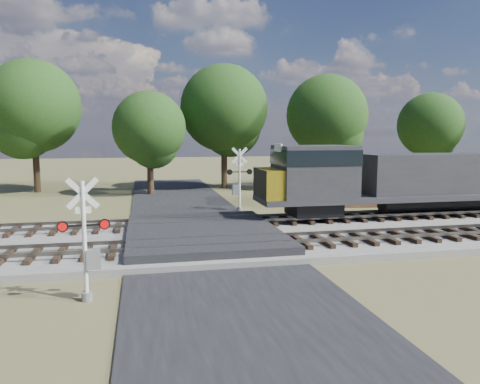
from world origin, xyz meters
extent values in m
plane|color=#50542C|center=(0.00, 0.00, 0.00)|extent=(160.00, 160.00, 0.00)
cube|color=gray|center=(10.00, 0.50, 0.15)|extent=(140.00, 10.00, 0.30)
cube|color=black|center=(0.00, 0.00, 0.04)|extent=(7.00, 60.00, 0.08)
cube|color=#262628|center=(0.00, 0.50, 0.32)|extent=(7.00, 9.00, 0.62)
cube|color=black|center=(2.00, -2.00, 0.39)|extent=(44.00, 2.60, 0.18)
cube|color=#58534B|center=(10.00, -2.72, 0.55)|extent=(140.00, 0.08, 0.15)
cube|color=#58534B|center=(10.00, -1.28, 0.55)|extent=(140.00, 0.08, 0.15)
cube|color=black|center=(2.00, 3.00, 0.39)|extent=(44.00, 2.60, 0.18)
cube|color=#58534B|center=(10.00, 2.28, 0.55)|extent=(140.00, 0.08, 0.15)
cube|color=#58534B|center=(10.00, 3.72, 0.55)|extent=(140.00, 0.08, 0.15)
cylinder|color=silver|center=(-4.52, -6.68, 1.85)|extent=(0.13, 0.13, 3.70)
cylinder|color=gray|center=(-4.52, -6.68, 0.14)|extent=(0.33, 0.33, 0.28)
cube|color=silver|center=(-4.52, -6.68, 3.33)|extent=(0.97, 0.14, 0.97)
cube|color=silver|center=(-4.52, -6.68, 3.33)|extent=(0.97, 0.14, 0.97)
cube|color=silver|center=(-4.52, -6.68, 2.82)|extent=(0.46, 0.08, 0.20)
cube|color=black|center=(-4.52, -6.68, 2.36)|extent=(1.48, 0.21, 0.06)
cylinder|color=red|center=(-5.11, -6.75, 2.36)|extent=(0.34, 0.13, 0.33)
cylinder|color=red|center=(-3.92, -6.62, 2.36)|extent=(0.34, 0.13, 0.33)
cube|color=gray|center=(-4.29, -6.66, 1.29)|extent=(0.44, 0.32, 0.60)
cylinder|color=silver|center=(3.49, 8.55, 2.04)|extent=(0.14, 0.14, 4.09)
cylinder|color=gray|center=(3.49, 8.55, 0.15)|extent=(0.37, 0.37, 0.31)
cube|color=silver|center=(3.49, 8.55, 3.68)|extent=(1.07, 0.07, 1.07)
cube|color=silver|center=(3.49, 8.55, 3.68)|extent=(1.07, 0.07, 1.07)
cube|color=silver|center=(3.49, 8.55, 3.12)|extent=(0.51, 0.04, 0.22)
cube|color=black|center=(3.49, 8.55, 2.61)|extent=(1.64, 0.10, 0.06)
cylinder|color=red|center=(4.15, 8.57, 2.61)|extent=(0.37, 0.11, 0.37)
cylinder|color=red|center=(2.82, 8.54, 2.61)|extent=(0.37, 0.11, 0.37)
cube|color=gray|center=(3.23, 8.55, 1.43)|extent=(0.47, 0.32, 0.66)
cube|color=#41241C|center=(11.10, 10.56, 1.60)|extent=(4.97, 4.97, 3.19)
cube|color=#2C2C2E|center=(11.10, 10.56, 3.31)|extent=(5.47, 5.47, 0.23)
cylinder|color=black|center=(-11.68, 22.05, 2.84)|extent=(0.56, 0.56, 5.69)
sphere|color=#183611|center=(-11.68, 22.05, 7.39)|extent=(7.96, 7.96, 7.96)
cylinder|color=black|center=(-2.05, 18.19, 2.14)|extent=(0.56, 0.56, 4.28)
sphere|color=#183611|center=(-2.05, 18.19, 5.56)|extent=(5.99, 5.99, 5.99)
cylinder|color=black|center=(4.74, 21.40, 2.84)|extent=(0.56, 0.56, 5.68)
sphere|color=#183611|center=(4.74, 21.40, 7.39)|extent=(7.96, 7.96, 7.96)
cylinder|color=black|center=(13.65, 18.75, 2.59)|extent=(0.56, 0.56, 5.18)
sphere|color=#183611|center=(13.65, 18.75, 6.73)|extent=(7.25, 7.25, 7.25)
cylinder|color=black|center=(25.58, 20.97, 2.28)|extent=(0.56, 0.56, 4.57)
sphere|color=#183611|center=(25.58, 20.97, 5.94)|extent=(6.39, 6.39, 6.39)
camera|label=1|loc=(-2.78, -21.16, 5.10)|focal=35.00mm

